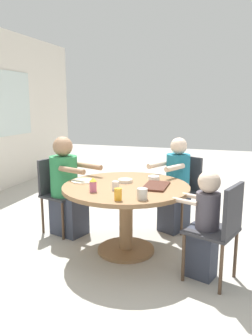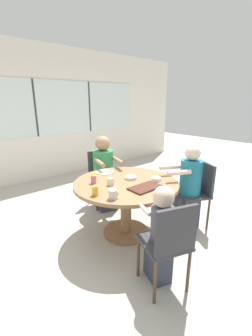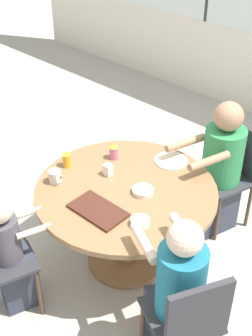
{
  "view_description": "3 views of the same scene",
  "coord_description": "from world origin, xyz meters",
  "px_view_note": "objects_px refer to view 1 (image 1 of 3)",
  "views": [
    {
      "loc": [
        -3.09,
        -0.98,
        1.55
      ],
      "look_at": [
        0.0,
        0.0,
        0.9
      ],
      "focal_mm": 35.0,
      "sensor_mm": 36.0,
      "label": 1
    },
    {
      "loc": [
        -1.72,
        -1.97,
        1.69
      ],
      "look_at": [
        0.0,
        0.0,
        0.9
      ],
      "focal_mm": 24.0,
      "sensor_mm": 36.0,
      "label": 2
    },
    {
      "loc": [
        1.76,
        -1.93,
        2.75
      ],
      "look_at": [
        0.0,
        0.0,
        0.9
      ],
      "focal_mm": 50.0,
      "sensor_mm": 36.0,
      "label": 3
    }
  ],
  "objects_px": {
    "chair_for_woman_green_shirt": "(57,188)",
    "chair_for_man_blue_shirt": "(184,185)",
    "milk_carton_small": "(116,186)",
    "chair_for_toddler": "(222,224)",
    "person_toddler": "(204,227)",
    "sippy_cup": "(93,185)",
    "person_woman_green_shirt": "(67,191)",
    "juice_glass": "(118,194)",
    "bowl_cereal": "(154,178)",
    "person_man_blue_shirt": "(176,188)",
    "bowl_white_shallow": "(125,181)",
    "coffee_mug": "(142,194)"
  },
  "relations": [
    {
      "from": "chair_for_toddler",
      "to": "milk_carton_small",
      "type": "bearing_deg",
      "value": 102.16
    },
    {
      "from": "person_toddler",
      "to": "bowl_white_shallow",
      "type": "relative_size",
      "value": 6.56
    },
    {
      "from": "person_toddler",
      "to": "coffee_mug",
      "type": "relative_size",
      "value": 9.99
    },
    {
      "from": "sippy_cup",
      "to": "person_woman_green_shirt",
      "type": "bearing_deg",
      "value": 45.67
    },
    {
      "from": "sippy_cup",
      "to": "milk_carton_small",
      "type": "height_order",
      "value": "sippy_cup"
    },
    {
      "from": "person_man_blue_shirt",
      "to": "bowl_cereal",
      "type": "distance_m",
      "value": 0.52
    },
    {
      "from": "person_woman_green_shirt",
      "to": "person_man_blue_shirt",
      "type": "height_order",
      "value": "person_woman_green_shirt"
    },
    {
      "from": "chair_for_man_blue_shirt",
      "to": "person_woman_green_shirt",
      "type": "height_order",
      "value": "person_woman_green_shirt"
    },
    {
      "from": "chair_for_man_blue_shirt",
      "to": "chair_for_toddler",
      "type": "height_order",
      "value": "same"
    },
    {
      "from": "milk_carton_small",
      "to": "bowl_cereal",
      "type": "xyz_separation_m",
      "value": [
        0.53,
        -0.25,
        -0.02
      ]
    },
    {
      "from": "chair_for_man_blue_shirt",
      "to": "bowl_cereal",
      "type": "xyz_separation_m",
      "value": [
        -0.59,
        0.25,
        0.2
      ]
    },
    {
      "from": "chair_for_man_blue_shirt",
      "to": "person_woman_green_shirt",
      "type": "relative_size",
      "value": 0.76
    },
    {
      "from": "chair_for_toddler",
      "to": "bowl_cereal",
      "type": "relative_size",
      "value": 7.21
    },
    {
      "from": "sippy_cup",
      "to": "chair_for_woman_green_shirt",
      "type": "bearing_deg",
      "value": 50.11
    },
    {
      "from": "chair_for_toddler",
      "to": "coffee_mug",
      "type": "distance_m",
      "value": 0.72
    },
    {
      "from": "chair_for_woman_green_shirt",
      "to": "chair_for_man_blue_shirt",
      "type": "distance_m",
      "value": 1.57
    },
    {
      "from": "person_woman_green_shirt",
      "to": "milk_carton_small",
      "type": "relative_size",
      "value": 13.33
    },
    {
      "from": "person_toddler",
      "to": "bowl_white_shallow",
      "type": "height_order",
      "value": "person_toddler"
    },
    {
      "from": "person_woman_green_shirt",
      "to": "coffee_mug",
      "type": "height_order",
      "value": "person_woman_green_shirt"
    },
    {
      "from": "chair_for_woman_green_shirt",
      "to": "coffee_mug",
      "type": "height_order",
      "value": "chair_for_woman_green_shirt"
    },
    {
      "from": "chair_for_toddler",
      "to": "juice_glass",
      "type": "xyz_separation_m",
      "value": [
        -0.17,
        0.87,
        0.24
      ]
    },
    {
      "from": "person_woman_green_shirt",
      "to": "person_man_blue_shirt",
      "type": "bearing_deg",
      "value": 129.97
    },
    {
      "from": "coffee_mug",
      "to": "sippy_cup",
      "type": "relative_size",
      "value": 0.72
    },
    {
      "from": "chair_for_woman_green_shirt",
      "to": "chair_for_man_blue_shirt",
      "type": "xyz_separation_m",
      "value": [
        0.61,
        -1.45,
        0.0
      ]
    },
    {
      "from": "milk_carton_small",
      "to": "chair_for_man_blue_shirt",
      "type": "bearing_deg",
      "value": -24.31
    },
    {
      "from": "juice_glass",
      "to": "bowl_cereal",
      "type": "bearing_deg",
      "value": -8.44
    },
    {
      "from": "juice_glass",
      "to": "bowl_white_shallow",
      "type": "bearing_deg",
      "value": 12.2
    },
    {
      "from": "chair_for_woman_green_shirt",
      "to": "person_man_blue_shirt",
      "type": "relative_size",
      "value": 0.78
    },
    {
      "from": "milk_carton_small",
      "to": "sippy_cup",
      "type": "bearing_deg",
      "value": 122.46
    },
    {
      "from": "chair_for_toddler",
      "to": "milk_carton_small",
      "type": "distance_m",
      "value": 1.03
    },
    {
      "from": "chair_for_woman_green_shirt",
      "to": "bowl_cereal",
      "type": "height_order",
      "value": "chair_for_woman_green_shirt"
    },
    {
      "from": "bowl_cereal",
      "to": "coffee_mug",
      "type": "bearing_deg",
      "value": -174.74
    },
    {
      "from": "chair_for_man_blue_shirt",
      "to": "person_man_blue_shirt",
      "type": "xyz_separation_m",
      "value": [
        -0.15,
        0.08,
        -0.01
      ]
    },
    {
      "from": "chair_for_toddler",
      "to": "person_toddler",
      "type": "height_order",
      "value": "person_toddler"
    },
    {
      "from": "chair_for_toddler",
      "to": "milk_carton_small",
      "type": "relative_size",
      "value": 10.18
    },
    {
      "from": "person_woman_green_shirt",
      "to": "sippy_cup",
      "type": "height_order",
      "value": "person_woman_green_shirt"
    },
    {
      "from": "person_toddler",
      "to": "juice_glass",
      "type": "relative_size",
      "value": 9.3
    },
    {
      "from": "chair_for_woman_green_shirt",
      "to": "person_woman_green_shirt",
      "type": "bearing_deg",
      "value": 90.0
    },
    {
      "from": "chair_for_woman_green_shirt",
      "to": "person_toddler",
      "type": "xyz_separation_m",
      "value": [
        -0.59,
        -1.79,
        -0.06
      ]
    },
    {
      "from": "chair_for_woman_green_shirt",
      "to": "milk_carton_small",
      "type": "xyz_separation_m",
      "value": [
        -0.51,
        -0.94,
        0.23
      ]
    },
    {
      "from": "chair_for_man_blue_shirt",
      "to": "chair_for_woman_green_shirt",
      "type": "bearing_deg",
      "value": 50.11
    },
    {
      "from": "bowl_white_shallow",
      "to": "juice_glass",
      "type": "bearing_deg",
      "value": -167.8
    },
    {
      "from": "coffee_mug",
      "to": "juice_glass",
      "type": "relative_size",
      "value": 0.93
    },
    {
      "from": "person_man_blue_shirt",
      "to": "coffee_mug",
      "type": "bearing_deg",
      "value": 112.09
    },
    {
      "from": "chair_for_man_blue_shirt",
      "to": "juice_glass",
      "type": "height_order",
      "value": "chair_for_man_blue_shirt"
    },
    {
      "from": "person_man_blue_shirt",
      "to": "bowl_white_shallow",
      "type": "bearing_deg",
      "value": 83.05
    },
    {
      "from": "chair_for_man_blue_shirt",
      "to": "milk_carton_small",
      "type": "relative_size",
      "value": 10.18
    },
    {
      "from": "bowl_white_shallow",
      "to": "chair_for_woman_green_shirt",
      "type": "bearing_deg",
      "value": 78.93
    },
    {
      "from": "chair_for_man_blue_shirt",
      "to": "milk_carton_small",
      "type": "xyz_separation_m",
      "value": [
        -1.12,
        0.51,
        0.23
      ]
    },
    {
      "from": "chair_for_woman_green_shirt",
      "to": "juice_glass",
      "type": "xyz_separation_m",
      "value": [
        -0.82,
        -1.07,
        0.24
      ]
    }
  ]
}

